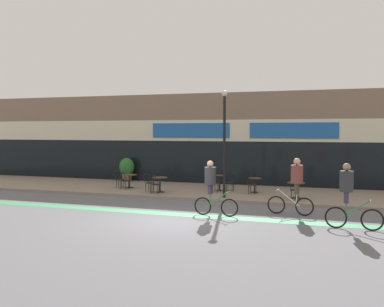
{
  "coord_description": "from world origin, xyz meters",
  "views": [
    {
      "loc": [
        5.68,
        -14.22,
        3.12
      ],
      "look_at": [
        -1.11,
        5.19,
        2.06
      ],
      "focal_mm": 42.0,
      "sensor_mm": 36.0,
      "label": 1
    }
  ],
  "objects_px": {
    "bistro_table_2": "(219,180)",
    "cafe_chair_1_near": "(155,183)",
    "cafe_chair_2_side": "(232,181)",
    "cafe_chair_2_near": "(216,182)",
    "bistro_table_1": "(160,181)",
    "cafe_chair_3_near": "(252,183)",
    "cafe_chair_0_side": "(119,178)",
    "cafe_chair_4_near": "(295,188)",
    "cyclist_1": "(295,182)",
    "cafe_chair_1_side": "(148,181)",
    "bistro_table_3": "(255,182)",
    "lamp_post": "(224,136)",
    "bistro_table_4": "(296,187)",
    "cyclist_0": "(349,192)",
    "cyclist_2": "(212,184)",
    "planter_pot": "(127,168)",
    "bistro_table_0": "(130,178)"
  },
  "relations": [
    {
      "from": "bistro_table_2",
      "to": "planter_pot",
      "type": "distance_m",
      "value": 6.72
    },
    {
      "from": "cafe_chair_2_side",
      "to": "cafe_chair_1_near",
      "type": "bearing_deg",
      "value": 33.28
    },
    {
      "from": "bistro_table_1",
      "to": "cafe_chair_4_near",
      "type": "height_order",
      "value": "cafe_chair_4_near"
    },
    {
      "from": "bistro_table_3",
      "to": "cafe_chair_1_side",
      "type": "height_order",
      "value": "cafe_chair_1_side"
    },
    {
      "from": "bistro_table_3",
      "to": "cyclist_0",
      "type": "distance_m",
      "value": 7.84
    },
    {
      "from": "cafe_chair_2_near",
      "to": "cafe_chair_4_near",
      "type": "height_order",
      "value": "same"
    },
    {
      "from": "bistro_table_4",
      "to": "cafe_chair_0_side",
      "type": "bearing_deg",
      "value": 175.09
    },
    {
      "from": "cyclist_0",
      "to": "bistro_table_4",
      "type": "bearing_deg",
      "value": 114.93
    },
    {
      "from": "cafe_chair_2_side",
      "to": "cafe_chair_2_near",
      "type": "bearing_deg",
      "value": 44.23
    },
    {
      "from": "bistro_table_2",
      "to": "cafe_chair_2_side",
      "type": "bearing_deg",
      "value": 0.03
    },
    {
      "from": "bistro_table_1",
      "to": "cafe_chair_3_near",
      "type": "relative_size",
      "value": 0.88
    },
    {
      "from": "planter_pot",
      "to": "bistro_table_2",
      "type": "bearing_deg",
      "value": -19.57
    },
    {
      "from": "bistro_table_1",
      "to": "cafe_chair_0_side",
      "type": "distance_m",
      "value": 2.95
    },
    {
      "from": "bistro_table_2",
      "to": "lamp_post",
      "type": "xyz_separation_m",
      "value": [
        0.84,
        -2.16,
        2.23
      ]
    },
    {
      "from": "cafe_chair_2_side",
      "to": "cyclist_1",
      "type": "relative_size",
      "value": 0.43
    },
    {
      "from": "cafe_chair_0_side",
      "to": "cafe_chair_4_near",
      "type": "xyz_separation_m",
      "value": [
        9.27,
        -1.42,
        0.0
      ]
    },
    {
      "from": "cafe_chair_0_side",
      "to": "cafe_chair_4_near",
      "type": "height_order",
      "value": "same"
    },
    {
      "from": "bistro_table_2",
      "to": "cafe_chair_1_near",
      "type": "relative_size",
      "value": 0.86
    },
    {
      "from": "cyclist_2",
      "to": "bistro_table_1",
      "type": "bearing_deg",
      "value": 134.37
    },
    {
      "from": "cafe_chair_2_near",
      "to": "cyclist_2",
      "type": "relative_size",
      "value": 0.45
    },
    {
      "from": "cafe_chair_1_side",
      "to": "cafe_chair_3_near",
      "type": "xyz_separation_m",
      "value": [
        4.99,
        0.8,
        0.0
      ]
    },
    {
      "from": "cafe_chair_3_near",
      "to": "planter_pot",
      "type": "height_order",
      "value": "planter_pot"
    },
    {
      "from": "bistro_table_3",
      "to": "cafe_chair_1_near",
      "type": "bearing_deg",
      "value": -154.66
    },
    {
      "from": "cafe_chair_0_side",
      "to": "cafe_chair_1_near",
      "type": "distance_m",
      "value": 3.22
    },
    {
      "from": "bistro_table_4",
      "to": "cafe_chair_4_near",
      "type": "relative_size",
      "value": 0.88
    },
    {
      "from": "cafe_chair_2_near",
      "to": "cyclist_2",
      "type": "height_order",
      "value": "cyclist_2"
    },
    {
      "from": "planter_pot",
      "to": "cyclist_0",
      "type": "height_order",
      "value": "cyclist_0"
    },
    {
      "from": "cafe_chair_3_near",
      "to": "cyclist_2",
      "type": "xyz_separation_m",
      "value": [
        -0.43,
        -5.14,
        0.53
      ]
    },
    {
      "from": "bistro_table_3",
      "to": "cyclist_2",
      "type": "distance_m",
      "value": 5.81
    },
    {
      "from": "bistro_table_4",
      "to": "cyclist_2",
      "type": "relative_size",
      "value": 0.39
    },
    {
      "from": "bistro_table_3",
      "to": "lamp_post",
      "type": "height_order",
      "value": "lamp_post"
    },
    {
      "from": "bistro_table_1",
      "to": "bistro_table_4",
      "type": "bearing_deg",
      "value": 1.57
    },
    {
      "from": "cafe_chair_1_near",
      "to": "cafe_chair_4_near",
      "type": "bearing_deg",
      "value": -96.09
    },
    {
      "from": "lamp_post",
      "to": "bistro_table_2",
      "type": "bearing_deg",
      "value": 111.17
    },
    {
      "from": "bistro_table_3",
      "to": "cyclist_2",
      "type": "height_order",
      "value": "cyclist_2"
    },
    {
      "from": "bistro_table_0",
      "to": "bistro_table_1",
      "type": "height_order",
      "value": "bistro_table_1"
    },
    {
      "from": "cafe_chair_2_side",
      "to": "cafe_chair_3_near",
      "type": "distance_m",
      "value": 1.34
    },
    {
      "from": "cafe_chair_2_side",
      "to": "lamp_post",
      "type": "bearing_deg",
      "value": 95.28
    },
    {
      "from": "bistro_table_3",
      "to": "cafe_chair_2_near",
      "type": "distance_m",
      "value": 1.89
    },
    {
      "from": "cafe_chair_1_side",
      "to": "cyclist_1",
      "type": "distance_m",
      "value": 8.13
    },
    {
      "from": "bistro_table_4",
      "to": "cafe_chair_3_near",
      "type": "xyz_separation_m",
      "value": [
        -2.11,
        0.64,
        0.0
      ]
    },
    {
      "from": "lamp_post",
      "to": "bistro_table_3",
      "type": "bearing_deg",
      "value": 65.6
    },
    {
      "from": "bistro_table_3",
      "to": "cyclist_0",
      "type": "bearing_deg",
      "value": -56.67
    },
    {
      "from": "bistro_table_2",
      "to": "planter_pot",
      "type": "bearing_deg",
      "value": 160.43
    },
    {
      "from": "bistro_table_2",
      "to": "planter_pot",
      "type": "xyz_separation_m",
      "value": [
        -6.33,
        2.25,
        0.21
      ]
    },
    {
      "from": "cyclist_1",
      "to": "cafe_chair_1_side",
      "type": "bearing_deg",
      "value": -18.74
    },
    {
      "from": "cyclist_0",
      "to": "cafe_chair_3_near",
      "type": "bearing_deg",
      "value": 128.46
    },
    {
      "from": "cafe_chair_0_side",
      "to": "lamp_post",
      "type": "relative_size",
      "value": 0.19
    },
    {
      "from": "cafe_chair_2_near",
      "to": "cafe_chair_3_near",
      "type": "height_order",
      "value": "same"
    },
    {
      "from": "cafe_chair_1_near",
      "to": "planter_pot",
      "type": "bearing_deg",
      "value": 33.08
    }
  ]
}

